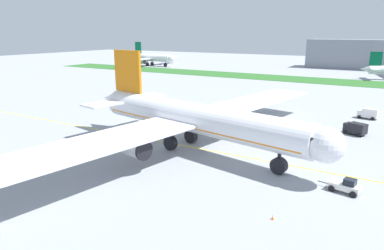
{
  "coord_description": "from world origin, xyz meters",
  "views": [
    {
      "loc": [
        37.87,
        -55.04,
        22.39
      ],
      "look_at": [
        2.8,
        4.54,
        4.03
      ],
      "focal_mm": 32.78,
      "sensor_mm": 36.0,
      "label": 1
    }
  ],
  "objects_px": {
    "service_truck_baggage_loader": "(368,113)",
    "service_truck_catering_van": "(355,128)",
    "traffic_cone_near_nose": "(273,217)",
    "traffic_cone_port_wing": "(46,160)",
    "pushback_tug": "(346,186)",
    "parked_airliner_far_left": "(152,58)",
    "service_truck_fuel_bowser": "(261,98)",
    "ground_crew_wingwalker_port": "(282,166)",
    "airliner_foreground": "(192,118)"
  },
  "relations": [
    {
      "from": "traffic_cone_near_nose",
      "to": "service_truck_baggage_loader",
      "type": "distance_m",
      "value": 63.86
    },
    {
      "from": "service_truck_fuel_bowser",
      "to": "service_truck_catering_van",
      "type": "distance_m",
      "value": 39.11
    },
    {
      "from": "traffic_cone_port_wing",
      "to": "service_truck_baggage_loader",
      "type": "relative_size",
      "value": 0.11
    },
    {
      "from": "service_truck_catering_van",
      "to": "parked_airliner_far_left",
      "type": "xyz_separation_m",
      "value": [
        -140.4,
        111.58,
        3.86
      ]
    },
    {
      "from": "ground_crew_wingwalker_port",
      "to": "airliner_foreground",
      "type": "bearing_deg",
      "value": 171.46
    },
    {
      "from": "pushback_tug",
      "to": "service_truck_baggage_loader",
      "type": "relative_size",
      "value": 1.18
    },
    {
      "from": "airliner_foreground",
      "to": "traffic_cone_port_wing",
      "type": "bearing_deg",
      "value": -134.37
    },
    {
      "from": "ground_crew_wingwalker_port",
      "to": "traffic_cone_port_wing",
      "type": "height_order",
      "value": "ground_crew_wingwalker_port"
    },
    {
      "from": "service_truck_baggage_loader",
      "to": "service_truck_catering_van",
      "type": "relative_size",
      "value": 1.0
    },
    {
      "from": "pushback_tug",
      "to": "service_truck_baggage_loader",
      "type": "xyz_separation_m",
      "value": [
        -1.13,
        50.92,
        0.51
      ]
    },
    {
      "from": "service_truck_baggage_loader",
      "to": "service_truck_fuel_bowser",
      "type": "xyz_separation_m",
      "value": [
        -31.92,
        6.18,
        -0.02
      ]
    },
    {
      "from": "traffic_cone_near_nose",
      "to": "service_truck_baggage_loader",
      "type": "relative_size",
      "value": 0.11
    },
    {
      "from": "traffic_cone_near_nose",
      "to": "service_truck_fuel_bowser",
      "type": "xyz_separation_m",
      "value": [
        -26.41,
        69.79,
        1.21
      ]
    },
    {
      "from": "service_truck_catering_van",
      "to": "parked_airliner_far_left",
      "type": "bearing_deg",
      "value": 141.52
    },
    {
      "from": "traffic_cone_port_wing",
      "to": "service_truck_fuel_bowser",
      "type": "distance_m",
      "value": 72.38
    },
    {
      "from": "pushback_tug",
      "to": "traffic_cone_near_nose",
      "type": "xyz_separation_m",
      "value": [
        -6.64,
        -12.69,
        -0.72
      ]
    },
    {
      "from": "airliner_foreground",
      "to": "traffic_cone_port_wing",
      "type": "distance_m",
      "value": 27.62
    },
    {
      "from": "service_truck_baggage_loader",
      "to": "service_truck_catering_van",
      "type": "height_order",
      "value": "service_truck_baggage_loader"
    },
    {
      "from": "parked_airliner_far_left",
      "to": "airliner_foreground",
      "type": "bearing_deg",
      "value": -50.67
    },
    {
      "from": "ground_crew_wingwalker_port",
      "to": "service_truck_baggage_loader",
      "type": "xyz_separation_m",
      "value": [
        8.91,
        48.25,
        0.44
      ]
    },
    {
      "from": "service_truck_catering_van",
      "to": "traffic_cone_port_wing",
      "type": "bearing_deg",
      "value": -134.26
    },
    {
      "from": "service_truck_fuel_bowser",
      "to": "ground_crew_wingwalker_port",
      "type": "bearing_deg",
      "value": -67.08
    },
    {
      "from": "service_truck_fuel_bowser",
      "to": "pushback_tug",
      "type": "bearing_deg",
      "value": -59.94
    },
    {
      "from": "service_truck_fuel_bowser",
      "to": "service_truck_catering_van",
      "type": "relative_size",
      "value": 1.01
    },
    {
      "from": "airliner_foreground",
      "to": "traffic_cone_near_nose",
      "type": "bearing_deg",
      "value": -39.23
    },
    {
      "from": "traffic_cone_port_wing",
      "to": "service_truck_fuel_bowser",
      "type": "relative_size",
      "value": 0.11
    },
    {
      "from": "airliner_foreground",
      "to": "traffic_cone_port_wing",
      "type": "xyz_separation_m",
      "value": [
        -18.85,
        -19.27,
        -6.03
      ]
    },
    {
      "from": "ground_crew_wingwalker_port",
      "to": "service_truck_fuel_bowser",
      "type": "relative_size",
      "value": 0.33
    },
    {
      "from": "service_truck_baggage_loader",
      "to": "service_truck_catering_van",
      "type": "xyz_separation_m",
      "value": [
        -1.22,
        -18.06,
        -0.0
      ]
    },
    {
      "from": "pushback_tug",
      "to": "parked_airliner_far_left",
      "type": "xyz_separation_m",
      "value": [
        -142.75,
        144.44,
        4.37
      ]
    },
    {
      "from": "traffic_cone_port_wing",
      "to": "parked_airliner_far_left",
      "type": "height_order",
      "value": "parked_airliner_far_left"
    },
    {
      "from": "traffic_cone_near_nose",
      "to": "service_truck_fuel_bowser",
      "type": "height_order",
      "value": "service_truck_fuel_bowser"
    },
    {
      "from": "pushback_tug",
      "to": "traffic_cone_near_nose",
      "type": "distance_m",
      "value": 14.34
    },
    {
      "from": "pushback_tug",
      "to": "service_truck_fuel_bowser",
      "type": "relative_size",
      "value": 1.17
    },
    {
      "from": "ground_crew_wingwalker_port",
      "to": "traffic_cone_port_wing",
      "type": "xyz_separation_m",
      "value": [
        -37.73,
        -16.43,
        -0.79
      ]
    },
    {
      "from": "traffic_cone_port_wing",
      "to": "service_truck_catering_van",
      "type": "distance_m",
      "value": 65.1
    },
    {
      "from": "airliner_foreground",
      "to": "service_truck_fuel_bowser",
      "type": "bearing_deg",
      "value": 94.57
    },
    {
      "from": "traffic_cone_near_nose",
      "to": "service_truck_catering_van",
      "type": "height_order",
      "value": "service_truck_catering_van"
    },
    {
      "from": "pushback_tug",
      "to": "service_truck_catering_van",
      "type": "height_order",
      "value": "service_truck_catering_van"
    },
    {
      "from": "ground_crew_wingwalker_port",
      "to": "parked_airliner_far_left",
      "type": "xyz_separation_m",
      "value": [
        -132.71,
        141.76,
        4.3
      ]
    },
    {
      "from": "traffic_cone_near_nose",
      "to": "service_truck_catering_van",
      "type": "distance_m",
      "value": 45.77
    },
    {
      "from": "traffic_cone_near_nose",
      "to": "traffic_cone_port_wing",
      "type": "relative_size",
      "value": 1.0
    },
    {
      "from": "service_truck_baggage_loader",
      "to": "parked_airliner_far_left",
      "type": "distance_m",
      "value": 169.76
    },
    {
      "from": "airliner_foreground",
      "to": "parked_airliner_far_left",
      "type": "bearing_deg",
      "value": 129.33
    },
    {
      "from": "ground_crew_wingwalker_port",
      "to": "service_truck_fuel_bowser",
      "type": "bearing_deg",
      "value": 112.92
    },
    {
      "from": "parked_airliner_far_left",
      "to": "traffic_cone_near_nose",
      "type": "bearing_deg",
      "value": -49.1
    },
    {
      "from": "airliner_foreground",
      "to": "traffic_cone_near_nose",
      "type": "distance_m",
      "value": 29.4
    },
    {
      "from": "pushback_tug",
      "to": "traffic_cone_near_nose",
      "type": "relative_size",
      "value": 10.64
    },
    {
      "from": "service_truck_baggage_loader",
      "to": "service_truck_fuel_bowser",
      "type": "bearing_deg",
      "value": 169.04
    },
    {
      "from": "ground_crew_wingwalker_port",
      "to": "service_truck_fuel_bowser",
      "type": "xyz_separation_m",
      "value": [
        -23.01,
        54.42,
        0.42
      ]
    }
  ]
}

